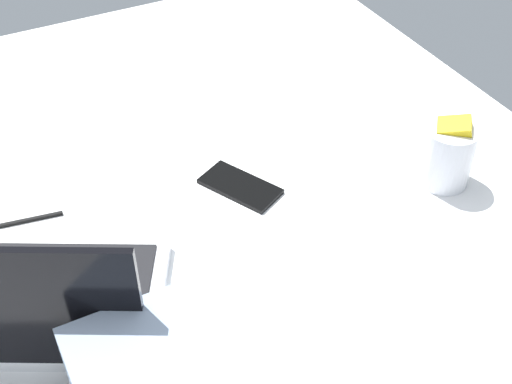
# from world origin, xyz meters

# --- Properties ---
(bed_mattress) EXTENTS (1.80, 1.40, 0.18)m
(bed_mattress) POSITION_xyz_m (0.00, 0.00, 0.09)
(bed_mattress) COLOR white
(bed_mattress) RESTS_ON ground
(laptop) EXTENTS (0.40, 0.36, 0.23)m
(laptop) POSITION_xyz_m (0.06, 0.17, 0.22)
(laptop) COLOR silver
(laptop) RESTS_ON bed_mattress
(snack_cup) EXTENTS (0.09, 0.09, 0.13)m
(snack_cup) POSITION_xyz_m (-0.64, 0.18, 0.24)
(snack_cup) COLOR silver
(snack_cup) RESTS_ON bed_mattress
(cell_phone) EXTENTS (0.12, 0.16, 0.01)m
(cell_phone) POSITION_xyz_m (-0.32, 0.04, 0.18)
(cell_phone) COLOR black
(cell_phone) RESTS_ON bed_mattress
(charger_cable) EXTENTS (0.17, 0.03, 0.01)m
(charger_cable) POSITION_xyz_m (0.06, -0.05, 0.18)
(charger_cable) COLOR black
(charger_cable) RESTS_ON bed_mattress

